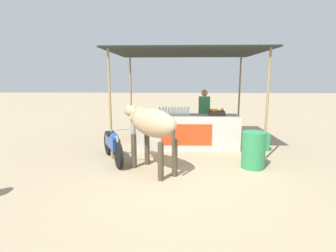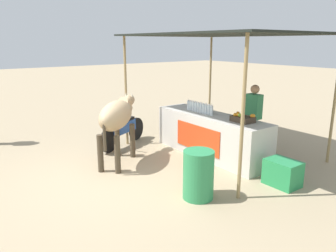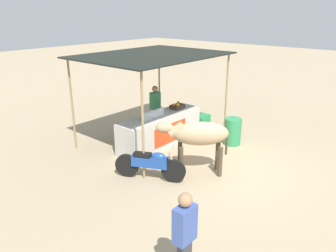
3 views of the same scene
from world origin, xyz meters
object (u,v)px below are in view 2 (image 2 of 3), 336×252
at_px(cow, 117,117).
at_px(water_barrel, 198,175).
at_px(cooler_box, 283,173).
at_px(fruit_crate, 242,118).
at_px(stall_counter, 210,135).
at_px(motorcycle_parked, 123,129).
at_px(vendor_behind_counter, 253,120).

bearing_deg(cow, water_barrel, 7.22).
bearing_deg(cooler_box, cow, -146.47).
bearing_deg(fruit_crate, cooler_box, -7.48).
bearing_deg(fruit_crate, stall_counter, -176.52).
relative_size(cow, motorcycle_parked, 0.97).
xyz_separation_m(cooler_box, cow, (-2.82, -1.87, 0.79)).
bearing_deg(water_barrel, fruit_crate, 109.14).
height_order(fruit_crate, water_barrel, fruit_crate).
height_order(vendor_behind_counter, water_barrel, vendor_behind_counter).
distance_m(stall_counter, fruit_crate, 1.04).
relative_size(vendor_behind_counter, water_barrel, 1.98).
relative_size(fruit_crate, cow, 0.28).
bearing_deg(stall_counter, water_barrel, -48.71).
distance_m(vendor_behind_counter, water_barrel, 2.62).
relative_size(vendor_behind_counter, motorcycle_parked, 1.00).
bearing_deg(cow, stall_counter, 67.78).
bearing_deg(fruit_crate, vendor_behind_counter, 112.16).
distance_m(water_barrel, motorcycle_parked, 3.32).
relative_size(fruit_crate, cooler_box, 0.73).
distance_m(stall_counter, water_barrel, 2.23).
bearing_deg(stall_counter, motorcycle_parked, -144.46).
xyz_separation_m(fruit_crate, cooler_box, (1.14, -0.15, -0.80)).
distance_m(stall_counter, motorcycle_parked, 2.24).
bearing_deg(fruit_crate, cow, -129.69).
bearing_deg(cooler_box, stall_counter, 177.24).
bearing_deg(cow, motorcycle_parked, 146.86).
bearing_deg(vendor_behind_counter, fruit_crate, -67.84).
xyz_separation_m(fruit_crate, water_barrel, (0.60, -1.73, -0.62)).
height_order(vendor_behind_counter, cow, vendor_behind_counter).
xyz_separation_m(water_barrel, cow, (-2.28, -0.29, 0.62)).
relative_size(stall_counter, motorcycle_parked, 1.82).
bearing_deg(motorcycle_parked, fruit_crate, 26.69).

